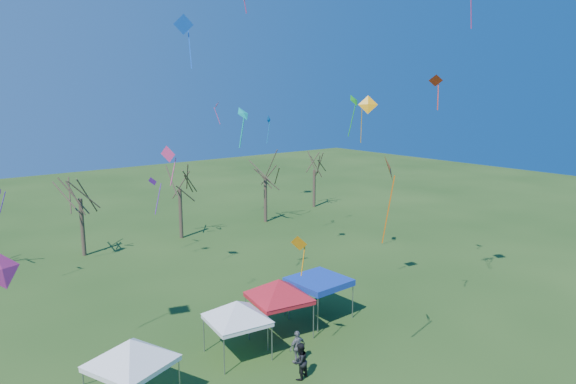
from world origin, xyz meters
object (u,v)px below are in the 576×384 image
Objects in this scene: tent_white_mid at (237,305)px; tree_4 at (265,162)px; tent_white_west at (130,344)px; tree_2 at (78,178)px; person_dark at (300,361)px; tree_3 at (179,171)px; tent_blue at (319,282)px; tree_5 at (314,157)px; person_grey at (297,347)px; tent_red at (279,283)px.

tree_4 is at bearing 50.58° from tent_white_mid.
tent_white_west is 1.00× the size of tent_white_mid.
tree_2 is 2.17× the size of tent_white_west.
person_dark is at bearing -85.80° from tree_2.
tree_4 is (9.32, -0.04, -0.02)m from tree_3.
tree_3 reaches higher than tent_blue.
tree_2 reaches higher than tree_5.
tree_3 is 4.83× the size of person_grey.
tent_red is at bearing -127.55° from person_dark.
tree_5 reaches higher than tent_white_mid.
tree_2 reaches higher than tree_3.
tree_3 reaches higher than tree_4.
tent_red is (3.05, 0.58, 0.20)m from tent_white_mid.
person_dark is 1.05× the size of person_grey.
tree_5 is at bearing 37.26° from tent_white_west.
tree_2 reaches higher than tent_red.
tree_3 is 2.11× the size of tent_white_mid.
tree_3 is (8.40, -0.33, -0.21)m from tree_2.
tent_blue reaches higher than person_grey.
tent_white_mid is 0.94× the size of tent_red.
tent_red is 1.32× the size of tent_blue.
tent_white_mid reaches higher than person_grey.
tree_4 is 4.58× the size of person_dark.
person_grey is (-15.11, -23.03, -5.24)m from tree_4.
tree_3 is 25.63m from person_dark.
tent_white_mid is at bearing -138.12° from tree_5.
tree_5 reaches higher than tent_blue.
tree_5 is 4.56× the size of person_grey.
tent_white_mid is 6.23m from tent_blue.
tree_2 is 17.73m from tree_4.
tree_4 is (17.72, -0.38, -0.23)m from tree_2.
tent_white_mid is 1.24× the size of tent_blue.
tent_red is 3.20m from tent_blue.
person_dark is at bearing -21.24° from tent_white_west.
person_grey is (1.88, -2.36, -1.88)m from tent_white_mid.
tree_4 is 1.97× the size of tent_red.
tent_white_mid reaches higher than person_dark.
tent_white_west is 2.19× the size of person_dark.
tree_3 reaches higher than tent_white_west.
person_dark is (6.75, -2.62, -1.99)m from tent_white_west.
tree_3 is 1.98× the size of tent_red.
tree_3 is 17.81m from tree_5.
person_grey is (-23.47, -25.09, -4.91)m from tree_5.
tree_3 is 9.32m from tree_4.
tree_3 reaches higher than person_dark.
tent_blue is at bearing -71.20° from tree_2.
tree_3 is at bearing -2.27° from tree_2.
tent_blue is (-19.21, -21.90, -3.59)m from tree_5.
tent_white_west is (-13.35, -21.59, -3.22)m from tree_3.
tree_5 is (17.69, 2.02, -0.35)m from tree_3.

